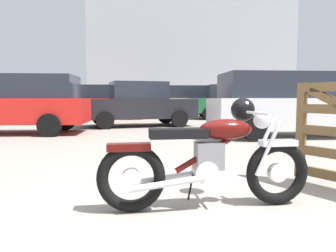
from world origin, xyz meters
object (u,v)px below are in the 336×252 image
Objects in this scene: blue_hatchback_right at (10,102)px; silver_sedan_mid at (185,101)px; dark_sedan_left at (138,104)px; pale_sedan_back at (238,101)px; red_hatchback_near at (101,101)px; vintage_motorcycle at (212,157)px; white_estate_far at (293,103)px.

blue_hatchback_right is 10.65m from silver_sedan_mid.
dark_sedan_left is (-2.86, -6.11, -0.08)m from silver_sedan_mid.
pale_sedan_back is 7.13m from red_hatchback_near.
vintage_motorcycle is 9.19m from dark_sedan_left.
dark_sedan_left is (-0.43, 9.18, 0.34)m from vintage_motorcycle.
blue_hatchback_right is 10.78m from pale_sedan_back.
pale_sedan_back is 1.02× the size of white_estate_far.
red_hatchback_near reaches higher than dark_sedan_left.
vintage_motorcycle is 0.42× the size of red_hatchback_near.
red_hatchback_near is 1.11× the size of dark_sedan_left.
white_estate_far reaches higher than dark_sedan_left.
blue_hatchback_right is 8.19m from white_estate_far.
blue_hatchback_right is (-4.31, 7.04, 0.45)m from vintage_motorcycle.
silver_sedan_mid is at bearing -126.45° from blue_hatchback_right.
white_estate_far is at bearing -44.46° from red_hatchback_near.
pale_sedan_back is 7.60m from white_estate_far.
silver_sedan_mid reaches higher than blue_hatchback_right.
blue_hatchback_right is 0.97× the size of red_hatchback_near.
silver_sedan_mid reaches higher than dark_sedan_left.
silver_sedan_mid reaches higher than red_hatchback_near.
vintage_motorcycle is 6.49m from white_estate_far.
silver_sedan_mid is 0.85× the size of white_estate_far.
blue_hatchback_right and pale_sedan_back have the same top height.
silver_sedan_mid is at bearing 79.56° from vintage_motorcycle.
white_estate_far is (5.94, -8.65, 0.00)m from red_hatchback_near.
vintage_motorcycle is at bearing 124.25° from blue_hatchback_right.
silver_sedan_mid reaches higher than vintage_motorcycle.
red_hatchback_near is 10.49m from white_estate_far.
pale_sedan_back reaches higher than dark_sedan_left.
red_hatchback_near is 1.23× the size of silver_sedan_mid.
pale_sedan_back is at bearing 68.11° from vintage_motorcycle.
white_estate_far is (-1.10, -7.52, 0.00)m from pale_sedan_back.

